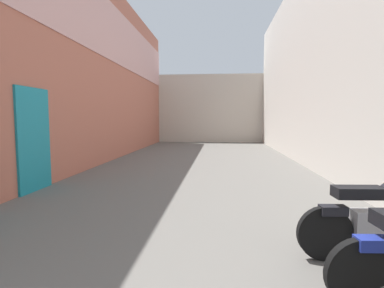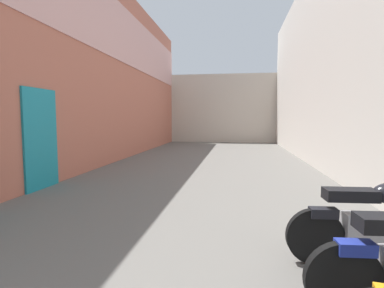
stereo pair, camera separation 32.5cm
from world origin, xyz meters
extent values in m
plane|color=#66635E|center=(0.00, 8.57, 0.00)|extent=(37.15, 37.15, 0.00)
cube|color=#B76651|center=(-3.54, 10.57, 3.25)|extent=(0.40, 21.15, 6.51)
cube|color=teal|center=(-3.32, 7.80, 1.10)|extent=(0.06, 1.10, 2.20)
cube|color=#DBA39E|center=(-3.33, 10.57, 4.68)|extent=(0.04, 21.15, 2.08)
cube|color=beige|center=(3.54, 10.57, 3.35)|extent=(0.40, 21.15, 6.71)
cube|color=beige|center=(0.00, 22.15, 2.18)|extent=(9.68, 2.00, 4.37)
cylinder|color=black|center=(1.77, 4.23, 0.30)|extent=(0.60, 0.12, 0.60)
cube|color=navy|center=(1.85, 4.24, 0.56)|extent=(0.29, 0.16, 0.10)
cylinder|color=black|center=(1.77, 5.10, 0.30)|extent=(0.60, 0.12, 0.60)
cube|color=#9E9EA3|center=(2.34, 5.14, 0.42)|extent=(0.57, 0.24, 0.28)
cube|color=black|center=(2.11, 5.12, 0.76)|extent=(0.53, 0.26, 0.12)
cube|color=black|center=(1.85, 5.10, 0.56)|extent=(0.29, 0.16, 0.10)
camera|label=1|loc=(0.61, 1.81, 1.56)|focal=27.92mm
camera|label=2|loc=(0.93, 1.85, 1.56)|focal=27.92mm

